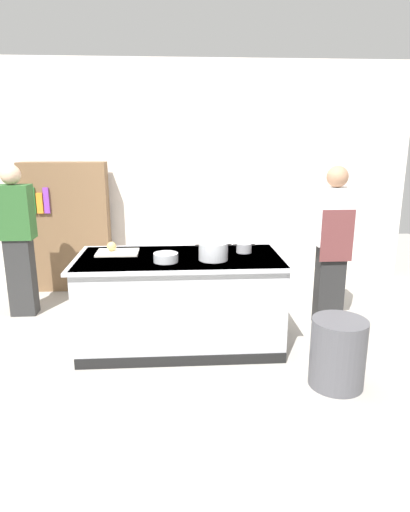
# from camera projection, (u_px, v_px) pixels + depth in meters

# --- Properties ---
(ground_plane) EXTENTS (10.00, 10.00, 0.00)m
(ground_plane) POSITION_uv_depth(u_px,v_px,m) (181.00, 344.00, 4.36)
(ground_plane) COLOR #9E9991
(back_wall) EXTENTS (6.40, 0.12, 3.00)m
(back_wall) POSITION_uv_depth(u_px,v_px,m) (178.00, 175.00, 6.00)
(back_wall) COLOR silver
(back_wall) RESTS_ON ground_plane
(counter_island) EXTENTS (1.98, 0.98, 0.90)m
(counter_island) POSITION_uv_depth(u_px,v_px,m) (181.00, 300.00, 4.24)
(counter_island) COLOR #B7BABF
(counter_island) RESTS_ON ground_plane
(cutting_board) EXTENTS (0.40, 0.28, 0.02)m
(cutting_board) POSITION_uv_depth(u_px,v_px,m) (118.00, 253.00, 4.24)
(cutting_board) COLOR silver
(cutting_board) RESTS_ON counter_island
(onion) EXTENTS (0.09, 0.09, 0.09)m
(onion) POSITION_uv_depth(u_px,v_px,m) (112.00, 246.00, 4.25)
(onion) COLOR tan
(onion) RESTS_ON cutting_board
(stock_pot) EXTENTS (0.33, 0.27, 0.16)m
(stock_pot) POSITION_uv_depth(u_px,v_px,m) (213.00, 251.00, 4.01)
(stock_pot) COLOR #B7BABF
(stock_pot) RESTS_ON counter_island
(sauce_pan) EXTENTS (0.22, 0.15, 0.09)m
(sauce_pan) POSITION_uv_depth(u_px,v_px,m) (244.00, 248.00, 4.28)
(sauce_pan) COLOR #99999E
(sauce_pan) RESTS_ON counter_island
(mixing_bowl) EXTENTS (0.22, 0.22, 0.08)m
(mixing_bowl) POSITION_uv_depth(u_px,v_px,m) (166.00, 257.00, 3.95)
(mixing_bowl) COLOR #B7BABF
(mixing_bowl) RESTS_ON counter_island
(trash_bin) EXTENTS (0.45, 0.45, 0.58)m
(trash_bin) POSITION_uv_depth(u_px,v_px,m) (338.00, 353.00, 3.56)
(trash_bin) COLOR #4C4C51
(trash_bin) RESTS_ON ground_plane
(person_chef) EXTENTS (0.38, 0.25, 1.72)m
(person_chef) POSITION_uv_depth(u_px,v_px,m) (332.00, 243.00, 4.60)
(person_chef) COLOR #262626
(person_chef) RESTS_ON ground_plane
(person_guest) EXTENTS (0.38, 0.24, 1.72)m
(person_guest) POSITION_uv_depth(u_px,v_px,m) (17.00, 238.00, 4.88)
(person_guest) COLOR #2B2B2B
(person_guest) RESTS_ON ground_plane
(bookshelf) EXTENTS (1.10, 0.31, 1.70)m
(bookshelf) POSITION_uv_depth(u_px,v_px,m) (67.00, 227.00, 5.78)
(bookshelf) COLOR brown
(bookshelf) RESTS_ON ground_plane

